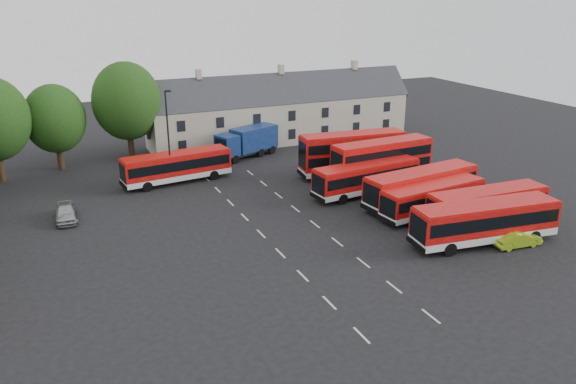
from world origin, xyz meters
name	(u,v)px	position (x,y,z in m)	size (l,w,h in m)	color
ground	(270,243)	(0.00, 0.00, 0.00)	(140.00, 140.00, 0.00)	black
lane_markings	(289,229)	(2.50, 2.00, 0.01)	(5.15, 33.80, 0.01)	beige
terrace_houses	(281,112)	(14.00, 30.00, 3.86)	(35.70, 7.13, 10.06)	beige
bus_row_a	(485,219)	(15.53, -6.93, 2.04)	(12.26, 4.12, 3.40)	silver
bus_row_b	(487,203)	(18.57, -3.88, 1.87)	(11.09, 3.06, 3.11)	silver
bus_row_c	(433,197)	(15.53, -0.43, 1.77)	(10.61, 3.48, 2.95)	silver
bus_row_d	(421,184)	(16.19, 2.21, 2.02)	(12.11, 4.05, 3.36)	silver
bus_row_e	(367,176)	(13.07, 6.78, 1.92)	(11.47, 3.63, 3.19)	silver
bus_dd_south	(382,159)	(16.27, 9.05, 2.59)	(11.22, 3.18, 4.55)	silver
bus_dd_north	(352,151)	(14.87, 12.70, 2.68)	(11.71, 3.86, 4.71)	silver
bus_north	(177,165)	(-3.11, 18.03, 1.92)	(11.55, 3.89, 3.20)	silver
box_truck	(248,141)	(7.04, 24.14, 1.99)	(8.45, 5.22, 3.53)	black
silver_car	(66,212)	(-14.54, 11.79, 0.76)	(1.78, 4.43, 1.51)	#A5A8AC
lime_car	(517,239)	(17.50, -8.49, 0.66)	(1.39, 3.99, 1.31)	#94BA1C
lamppost	(168,135)	(-3.83, 17.59, 5.25)	(0.68, 0.43, 9.84)	black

